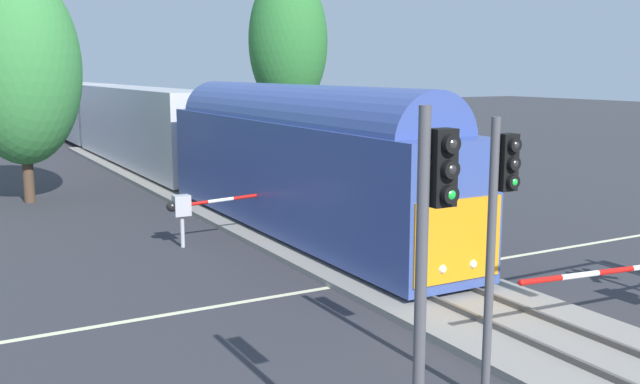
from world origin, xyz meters
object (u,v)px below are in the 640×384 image
object	(u,v)px
crossing_gate_far	(196,205)
traffic_signal_far_side	(391,132)
traffic_signal_median	(499,214)
traffic_signal_near_left	(431,248)
oak_behind_train	(21,68)
commuter_train	(141,124)
elm_centre_background	(288,42)

from	to	relation	value
crossing_gate_far	traffic_signal_far_side	bearing A→B (deg)	15.54
traffic_signal_median	traffic_signal_near_left	bearing A→B (deg)	-146.23
traffic_signal_near_left	oak_behind_train	bearing A→B (deg)	93.32
oak_behind_train	commuter_train	bearing A→B (deg)	49.60
elm_centre_background	traffic_signal_median	bearing A→B (deg)	-109.94
traffic_signal_near_left	elm_centre_background	bearing A→B (deg)	66.44
traffic_signal_near_left	oak_behind_train	xyz separation A→B (m)	(-1.60, 27.47, 2.37)
crossing_gate_far	traffic_signal_near_left	xyz separation A→B (m)	(-2.36, -15.92, 2.30)
oak_behind_train	elm_centre_background	bearing A→B (deg)	16.87
crossing_gate_far	traffic_signal_far_side	distance (m)	10.47
traffic_signal_far_side	crossing_gate_far	bearing A→B (deg)	-164.46
oak_behind_train	elm_centre_background	size ratio (longest dim) A/B	0.87
traffic_signal_median	traffic_signal_near_left	world-z (taller)	traffic_signal_near_left
commuter_train	oak_behind_train	xyz separation A→B (m)	(-7.70, -9.04, 3.34)
commuter_train	crossing_gate_far	size ratio (longest dim) A/B	12.08
commuter_train	traffic_signal_median	xyz separation A→B (m)	(-2.99, -34.44, 0.74)
crossing_gate_far	traffic_signal_near_left	bearing A→B (deg)	-98.44
commuter_train	traffic_signal_far_side	bearing A→B (deg)	-70.88
traffic_signal_far_side	oak_behind_train	world-z (taller)	oak_behind_train
traffic_signal_far_side	elm_centre_background	xyz separation A→B (m)	(1.76, 13.54, 4.32)
traffic_signal_far_side	traffic_signal_median	world-z (taller)	traffic_signal_median
crossing_gate_far	elm_centre_background	xyz separation A→B (m)	(11.68, 16.30, 6.23)
traffic_signal_near_left	oak_behind_train	distance (m)	27.62
commuter_train	elm_centre_background	bearing A→B (deg)	-28.42
commuter_train	crossing_gate_far	distance (m)	20.97
commuter_train	crossing_gate_far	xyz separation A→B (m)	(-3.74, -20.60, -1.33)
crossing_gate_far	traffic_signal_near_left	world-z (taller)	traffic_signal_near_left
crossing_gate_far	elm_centre_background	world-z (taller)	elm_centre_background
commuter_train	traffic_signal_near_left	world-z (taller)	traffic_signal_near_left
traffic_signal_far_side	traffic_signal_median	distance (m)	18.97
commuter_train	traffic_signal_near_left	distance (m)	37.03
traffic_signal_far_side	traffic_signal_near_left	xyz separation A→B (m)	(-12.28, -18.68, 0.39)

